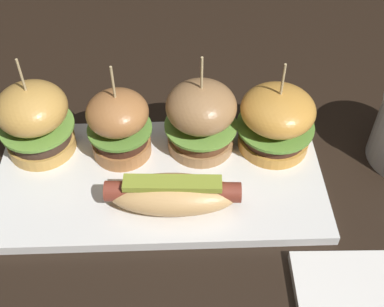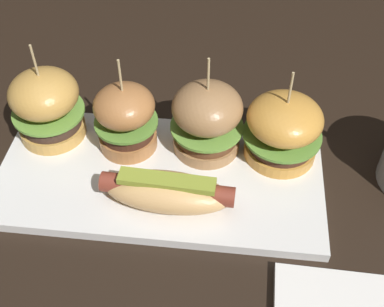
# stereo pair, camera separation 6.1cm
# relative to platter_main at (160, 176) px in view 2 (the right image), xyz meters

# --- Properties ---
(ground_plane) EXTENTS (3.00, 3.00, 0.00)m
(ground_plane) POSITION_rel_platter_main_xyz_m (0.00, 0.00, -0.01)
(ground_plane) COLOR black
(platter_main) EXTENTS (0.42, 0.20, 0.01)m
(platter_main) POSITION_rel_platter_main_xyz_m (0.00, 0.00, 0.00)
(platter_main) COLOR white
(platter_main) RESTS_ON ground
(hot_dog) EXTENTS (0.16, 0.07, 0.04)m
(hot_dog) POSITION_rel_platter_main_xyz_m (0.02, -0.05, 0.03)
(hot_dog) COLOR tan
(hot_dog) RESTS_ON platter_main
(slider_far_left) EXTENTS (0.10, 0.10, 0.14)m
(slider_far_left) POSITION_rel_platter_main_xyz_m (-0.16, 0.06, 0.06)
(slider_far_left) COLOR gold
(slider_far_left) RESTS_ON platter_main
(slider_center_left) EXTENTS (0.08, 0.08, 0.14)m
(slider_center_left) POSITION_rel_platter_main_xyz_m (-0.05, 0.05, 0.05)
(slider_center_left) COLOR #AF703E
(slider_center_left) RESTS_ON platter_main
(slider_center_right) EXTENTS (0.10, 0.10, 0.14)m
(slider_center_right) POSITION_rel_platter_main_xyz_m (0.06, 0.05, 0.06)
(slider_center_right) COLOR #A3764A
(slider_center_right) RESTS_ON platter_main
(slider_far_right) EXTENTS (0.10, 0.10, 0.13)m
(slider_far_right) POSITION_rel_platter_main_xyz_m (0.15, 0.05, 0.05)
(slider_far_right) COLOR gold
(slider_far_right) RESTS_ON platter_main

